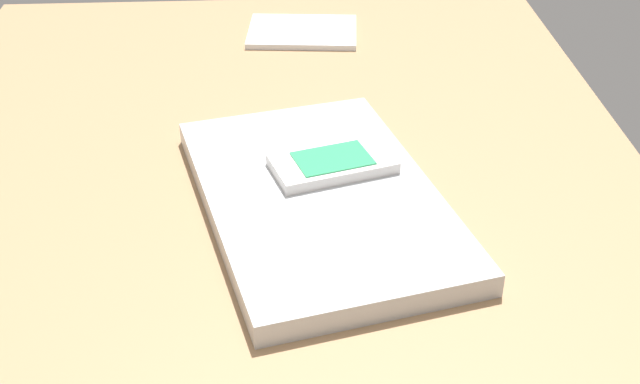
% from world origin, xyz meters
% --- Properties ---
extents(desk_surface, '(1.20, 0.80, 0.03)m').
position_xyz_m(desk_surface, '(0.00, 0.00, 0.01)').
color(desk_surface, '#9E7751').
rests_on(desk_surface, ground).
extents(laptop_closed, '(0.39, 0.29, 0.02)m').
position_xyz_m(laptop_closed, '(-0.01, 0.05, 0.04)').
color(laptop_closed, '#B7BABC').
rests_on(laptop_closed, desk_surface).
extents(cell_phone_on_laptop, '(0.10, 0.13, 0.01)m').
position_xyz_m(cell_phone_on_laptop, '(-0.05, 0.06, 0.06)').
color(cell_phone_on_laptop, silver).
rests_on(cell_phone_on_laptop, laptop_closed).
extents(notepad, '(0.13, 0.16, 0.01)m').
position_xyz_m(notepad, '(-0.46, 0.05, 0.03)').
color(notepad, white).
rests_on(notepad, desk_surface).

